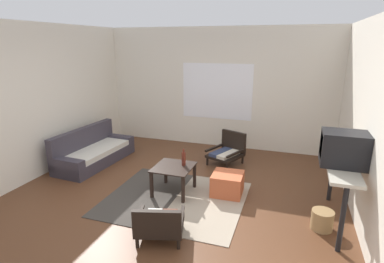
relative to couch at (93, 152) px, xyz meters
The scene contains 15 objects.
ground_plane 2.37m from the couch, 28.42° to the right, with size 7.80×7.80×0.00m, color #56331E.
far_wall_with_window 3.05m from the couch, 43.07° to the left, with size 5.60×0.13×2.70m.
side_wall_right 4.94m from the couch, ahead, with size 0.12×6.60×2.70m, color silver.
side_wall_left 1.52m from the couch, 125.54° to the right, with size 0.12×6.60×2.70m, color silver.
area_rug 2.33m from the couch, 22.74° to the right, with size 2.09×1.84×0.01m.
couch is the anchor object (origin of this frame).
coffee_table 2.16m from the couch, 18.90° to the right, with size 0.60×0.63×0.45m.
armchair_by_window 2.72m from the couch, 18.20° to the left, with size 0.76×0.79×0.62m.
armchair_striped_foreground 3.03m from the couch, 39.44° to the right, with size 0.70×0.68×0.50m.
ottoman_orange 2.91m from the couch, ahead, with size 0.48×0.48×0.35m, color #BC5633.
console_shelf 4.51m from the couch, 10.34° to the right, with size 0.36×1.42×0.87m.
crt_television 4.57m from the couch, 11.62° to the right, with size 0.53×0.41×0.43m.
clay_vase 4.50m from the couch, ahead, with size 0.21×0.21×0.35m.
glass_bottle 2.27m from the couch, 15.26° to the right, with size 0.06×0.06×0.28m.
wicker_basket 4.37m from the couch, 13.61° to the right, with size 0.28×0.28×0.26m, color #9E7A4C.
Camera 1 is at (1.70, -3.81, 2.35)m, focal length 28.92 mm.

